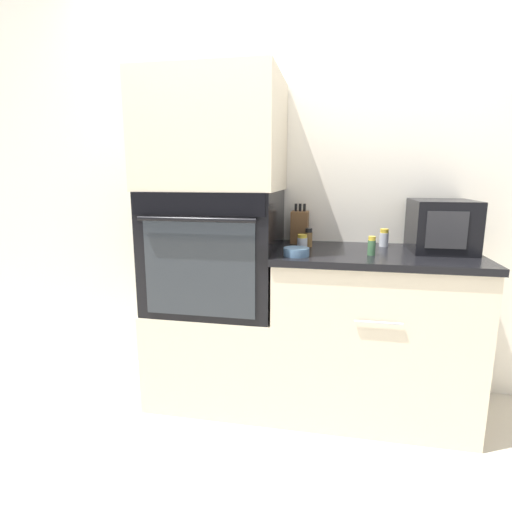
% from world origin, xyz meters
% --- Properties ---
extents(ground_plane, '(12.00, 12.00, 0.00)m').
position_xyz_m(ground_plane, '(0.00, 0.00, 0.00)').
color(ground_plane, beige).
extents(wall_back, '(8.00, 0.05, 2.50)m').
position_xyz_m(wall_back, '(0.00, 0.63, 1.25)').
color(wall_back, silver).
rests_on(wall_back, ground_plane).
extents(oven_cabinet_base, '(0.73, 0.60, 0.56)m').
position_xyz_m(oven_cabinet_base, '(-0.36, 0.30, 0.28)').
color(oven_cabinet_base, beige).
rests_on(oven_cabinet_base, ground_plane).
extents(wall_oven, '(0.70, 0.64, 0.66)m').
position_xyz_m(wall_oven, '(-0.36, 0.30, 0.89)').
color(wall_oven, black).
rests_on(wall_oven, oven_cabinet_base).
extents(oven_cabinet_upper, '(0.73, 0.60, 0.60)m').
position_xyz_m(oven_cabinet_upper, '(-0.36, 0.30, 1.52)').
color(oven_cabinet_upper, beige).
rests_on(oven_cabinet_upper, wall_oven).
extents(counter_unit, '(1.05, 0.63, 0.90)m').
position_xyz_m(counter_unit, '(0.51, 0.30, 0.45)').
color(counter_unit, beige).
rests_on(counter_unit, ground_plane).
extents(microwave, '(0.31, 0.37, 0.27)m').
position_xyz_m(microwave, '(0.85, 0.40, 1.04)').
color(microwave, black).
rests_on(microwave, counter_unit).
extents(knife_block, '(0.10, 0.12, 0.23)m').
position_xyz_m(knife_block, '(0.09, 0.52, 1.00)').
color(knife_block, brown).
rests_on(knife_block, counter_unit).
extents(bowl, '(0.13, 0.13, 0.04)m').
position_xyz_m(bowl, '(0.11, 0.11, 0.92)').
color(bowl, '#517599').
rests_on(bowl, counter_unit).
extents(condiment_jar_near, '(0.06, 0.06, 0.08)m').
position_xyz_m(condiment_jar_near, '(0.13, 0.30, 0.94)').
color(condiment_jar_near, silver).
rests_on(condiment_jar_near, counter_unit).
extents(condiment_jar_mid, '(0.04, 0.04, 0.10)m').
position_xyz_m(condiment_jar_mid, '(0.15, 0.39, 0.95)').
color(condiment_jar_mid, brown).
rests_on(condiment_jar_mid, counter_unit).
extents(condiment_jar_far, '(0.05, 0.05, 0.10)m').
position_xyz_m(condiment_jar_far, '(0.57, 0.48, 0.95)').
color(condiment_jar_far, silver).
rests_on(condiment_jar_far, counter_unit).
extents(condiment_jar_back, '(0.04, 0.04, 0.10)m').
position_xyz_m(condiment_jar_back, '(0.48, 0.21, 0.95)').
color(condiment_jar_back, '#427047').
rests_on(condiment_jar_back, counter_unit).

